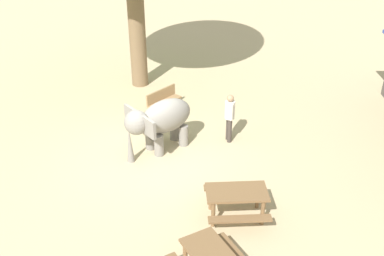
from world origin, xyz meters
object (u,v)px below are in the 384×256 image
at_px(picnic_table_far, 236,197).
at_px(person_handler, 230,114).
at_px(elephant, 160,120).
at_px(wooden_bench, 163,101).

bearing_deg(picnic_table_far, person_handler, 85.38).
xyz_separation_m(elephant, picnic_table_far, (3.14, 2.11, -0.44)).
relative_size(elephant, picnic_table_far, 1.38).
relative_size(wooden_bench, picnic_table_far, 0.83).
height_order(wooden_bench, picnic_table_far, wooden_bench).
xyz_separation_m(wooden_bench, picnic_table_far, (5.64, 2.21, 0.12)).
xyz_separation_m(elephant, person_handler, (-0.57, 2.14, -0.08)).
relative_size(elephant, wooden_bench, 1.66).
bearing_deg(elephant, picnic_table_far, 84.44).
bearing_deg(person_handler, picnic_table_far, 77.61).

